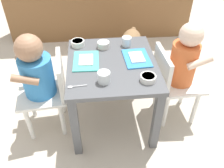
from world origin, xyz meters
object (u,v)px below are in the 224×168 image
seated_child_left (39,74)px  spoon_by_left_tray (75,86)px  veggie_bowl_near (103,45)px  veggie_bowl_far (148,78)px  food_tray_right (137,58)px  water_cup_right (104,78)px  food_tray_left (86,61)px  water_cup_left (127,42)px  dining_table (112,74)px  seated_child_right (182,64)px  dog (131,44)px  cereal_bowl_right_side (78,43)px

seated_child_left → spoon_by_left_tray: 0.28m
veggie_bowl_near → veggie_bowl_far: bearing=-59.3°
veggie_bowl_near → seated_child_left: bearing=-153.4°
food_tray_right → water_cup_right: size_ratio=3.12×
food_tray_left → spoon_by_left_tray: 0.23m
seated_child_left → water_cup_left: (0.53, 0.20, 0.06)m
dining_table → seated_child_left: 0.42m
water_cup_right → veggie_bowl_far: (0.23, -0.01, -0.01)m
dining_table → spoon_by_left_tray: spoon_by_left_tray is taller
seated_child_left → seated_child_right: 0.84m
seated_child_left → veggie_bowl_far: bearing=-15.2°
spoon_by_left_tray → dog: bearing=62.6°
veggie_bowl_far → cereal_bowl_right_side: cereal_bowl_right_side is taller
dining_table → food_tray_left: 0.18m
dog → spoon_by_left_tray: size_ratio=4.41×
food_tray_right → spoon_by_left_tray: 0.42m
dining_table → water_cup_left: size_ratio=9.64×
seated_child_left → dog: (0.64, 0.65, -0.22)m
water_cup_left → water_cup_right: 0.39m
dog → cereal_bowl_right_side: size_ratio=5.21×
seated_child_right → food_tray_right: seated_child_right is taller
food_tray_left → water_cup_right: water_cup_right is taller
dog → seated_child_left: bearing=-134.6°
dog → veggie_bowl_far: bearing=-93.4°
dining_table → dog: (0.22, 0.63, -0.17)m
dining_table → seated_child_left: seated_child_left is taller
cereal_bowl_right_side → veggie_bowl_near: size_ratio=1.10×
seated_child_right → food_tray_right: (-0.27, 0.03, 0.04)m
food_tray_right → water_cup_right: 0.29m
food_tray_right → water_cup_left: (-0.04, 0.16, 0.02)m
veggie_bowl_far → veggie_bowl_near: bearing=120.7°
seated_child_right → spoon_by_left_tray: bearing=-162.8°
cereal_bowl_right_side → dining_table: bearing=-46.6°
water_cup_left → cereal_bowl_right_side: bearing=175.3°
cereal_bowl_right_side → spoon_by_left_tray: 0.41m
veggie_bowl_near → spoon_by_left_tray: bearing=-114.8°
water_cup_left → food_tray_right: bearing=-76.7°
water_cup_right → dog: bearing=70.8°
seated_child_right → dog: 0.70m
water_cup_right → veggie_bowl_far: size_ratio=0.81×
water_cup_left → veggie_bowl_far: 0.37m
water_cup_right → spoon_by_left_tray: (-0.15, -0.03, -0.02)m
water_cup_left → cereal_bowl_right_side: size_ratio=0.71×
water_cup_right → spoon_by_left_tray: bearing=-169.5°
spoon_by_left_tray → seated_child_left: bearing=140.3°
dog → water_cup_right: bearing=-109.2°
cereal_bowl_right_side → spoon_by_left_tray: cereal_bowl_right_side is taller
dog → veggie_bowl_far: 0.86m
cereal_bowl_right_side → seated_child_right: bearing=-18.9°
dining_table → food_tray_right: (0.15, 0.03, 0.09)m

